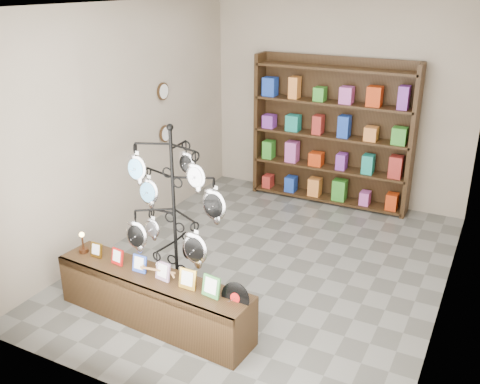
# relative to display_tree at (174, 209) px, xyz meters

# --- Properties ---
(ground) EXTENTS (5.00, 5.00, 0.00)m
(ground) POSITION_rel_display_tree_xyz_m (0.42, 1.31, -1.16)
(ground) COLOR slate
(ground) RESTS_ON ground
(room_envelope) EXTENTS (5.00, 5.00, 5.00)m
(room_envelope) POSITION_rel_display_tree_xyz_m (0.42, 1.31, 0.69)
(room_envelope) COLOR #B1A18E
(room_envelope) RESTS_ON ground
(display_tree) EXTENTS (1.03, 0.89, 2.01)m
(display_tree) POSITION_rel_display_tree_xyz_m (0.00, 0.00, 0.00)
(display_tree) COLOR black
(display_tree) RESTS_ON ground
(front_shelf) EXTENTS (2.19, 0.60, 0.77)m
(front_shelf) POSITION_rel_display_tree_xyz_m (-0.12, -0.26, -0.90)
(front_shelf) COLOR black
(front_shelf) RESTS_ON ground
(back_shelving) EXTENTS (2.42, 0.36, 2.20)m
(back_shelving) POSITION_rel_display_tree_xyz_m (0.42, 3.61, -0.13)
(back_shelving) COLOR black
(back_shelving) RESTS_ON ground
(wall_clocks) EXTENTS (0.03, 0.24, 0.84)m
(wall_clocks) POSITION_rel_display_tree_xyz_m (-1.55, 2.11, 0.34)
(wall_clocks) COLOR black
(wall_clocks) RESTS_ON ground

